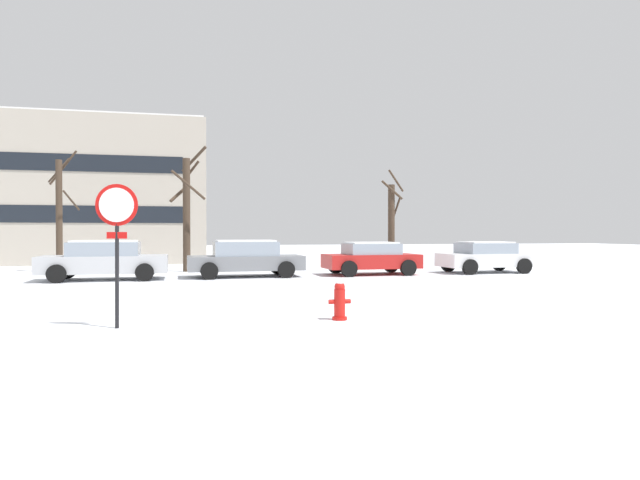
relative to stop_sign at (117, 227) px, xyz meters
The scene contains 12 objects.
ground_plane 3.25m from the stop_sign, 68.30° to the left, with size 120.00×120.00×0.00m, color white.
road_surface 5.97m from the stop_sign, 79.92° to the left, with size 80.00×8.19×0.00m.
stop_sign is the anchor object (origin of this frame).
fire_hydrant 4.41m from the stop_sign, ahead, with size 0.44×0.30×0.79m.
parked_car_silver 10.72m from the stop_sign, 100.14° to the left, with size 4.45×2.16×1.44m.
parked_car_gray 11.33m from the stop_sign, 73.36° to the left, with size 4.47×2.21×1.43m.
parked_car_red 13.66m from the stop_sign, 52.24° to the left, with size 3.87×2.14×1.33m.
parked_car_white 17.22m from the stop_sign, 38.53° to the left, with size 3.95×2.15×1.33m.
tree_far_right 15.49m from the stop_sign, 106.46° to the left, with size 1.32×1.42×5.35m.
tree_far_left 17.01m from the stop_sign, 52.94° to the left, with size 1.13×1.03×4.61m.
tree_far_mid 14.28m from the stop_sign, 86.19° to the left, with size 1.66×1.76×5.60m.
building_far_left 26.37m from the stop_sign, 99.38° to the left, with size 12.32×12.03×8.12m.
Camera 1 is at (0.45, -12.89, 1.74)m, focal length 30.47 mm.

